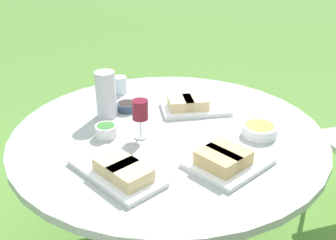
% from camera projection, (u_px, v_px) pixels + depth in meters
% --- Properties ---
extents(dining_table, '(1.45, 1.45, 0.73)m').
position_uv_depth(dining_table, '(168.00, 148.00, 1.99)').
color(dining_table, '#4C4C51').
rests_on(dining_table, ground_plane).
extents(water_pitcher, '(0.11, 0.10, 0.23)m').
position_uv_depth(water_pitcher, '(106.00, 94.00, 2.05)').
color(water_pitcher, silver).
rests_on(water_pitcher, dining_table).
extents(wine_glass, '(0.07, 0.07, 0.18)m').
position_uv_depth(wine_glass, '(140.00, 111.00, 1.85)').
color(wine_glass, silver).
rests_on(wine_glass, dining_table).
extents(platter_bread_main, '(0.40, 0.38, 0.08)m').
position_uv_depth(platter_bread_main, '(226.00, 160.00, 1.67)').
color(platter_bread_main, white).
rests_on(platter_bread_main, dining_table).
extents(platter_charcuterie, '(0.31, 0.39, 0.07)m').
position_uv_depth(platter_charcuterie, '(191.00, 106.00, 2.15)').
color(platter_charcuterie, white).
rests_on(platter_charcuterie, dining_table).
extents(platter_sandwich_side, '(0.38, 0.44, 0.07)m').
position_uv_depth(platter_sandwich_side, '(120.00, 171.00, 1.60)').
color(platter_sandwich_side, white).
rests_on(platter_sandwich_side, dining_table).
extents(bowl_fries, '(0.16, 0.16, 0.05)m').
position_uv_depth(bowl_fries, '(259.00, 129.00, 1.91)').
color(bowl_fries, white).
rests_on(bowl_fries, dining_table).
extents(bowl_salad, '(0.10, 0.10, 0.06)m').
position_uv_depth(bowl_salad, '(106.00, 130.00, 1.90)').
color(bowl_salad, white).
rests_on(bowl_salad, dining_table).
extents(bowl_olives, '(0.10, 0.10, 0.04)m').
position_uv_depth(bowl_olives, '(127.00, 106.00, 2.15)').
color(bowl_olives, '#334256').
rests_on(bowl_olives, dining_table).
extents(cup_water_near, '(0.08, 0.08, 0.09)m').
position_uv_depth(cup_water_near, '(120.00, 85.00, 2.35)').
color(cup_water_near, silver).
rests_on(cup_water_near, dining_table).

